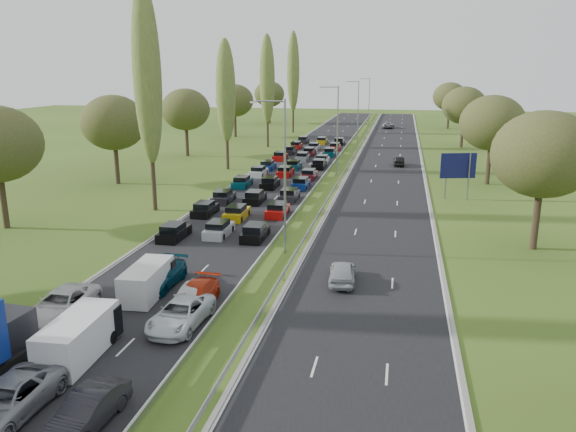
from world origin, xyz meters
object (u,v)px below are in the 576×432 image
Objects in this scene: white_van_rear at (148,280)px; direction_sign at (458,168)px; white_van_front at (81,336)px; near_car_2 at (62,304)px.

white_van_rear is 39.14m from direction_sign.
direction_sign is (21.66, 40.47, 2.48)m from white_van_front.
white_van_rear is at bearing 46.83° from near_car_2.
white_van_front is at bearing -49.60° from near_car_2.
white_van_front is 45.97m from direction_sign.
direction_sign is at bearing 52.86° from white_van_rear.
white_van_rear is at bearing 88.02° from white_van_front.
near_car_2 is at bearing -124.66° from direction_sign.
direction_sign reaches higher than near_car_2.
direction_sign is (25.28, 36.57, 2.77)m from near_car_2.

